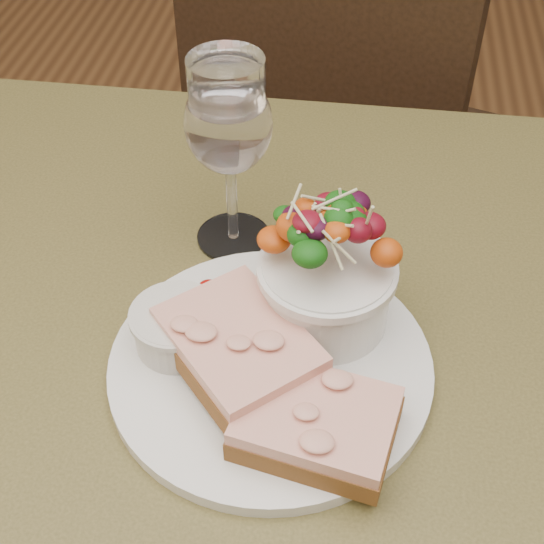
# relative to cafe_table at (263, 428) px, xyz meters

# --- Properties ---
(cafe_table) EXTENTS (0.80, 0.80, 0.75)m
(cafe_table) POSITION_rel_cafe_table_xyz_m (0.00, 0.00, 0.00)
(cafe_table) COLOR #3F3C1B
(cafe_table) RESTS_ON ground
(chair_far) EXTENTS (0.53, 0.53, 0.90)m
(chair_far) POSITION_rel_cafe_table_xyz_m (0.05, 0.71, -0.36)
(chair_far) COLOR black
(chair_far) RESTS_ON ground
(dinner_plate) EXTENTS (0.26, 0.26, 0.01)m
(dinner_plate) POSITION_rel_cafe_table_xyz_m (0.01, -0.01, 0.11)
(dinner_plate) COLOR white
(dinner_plate) RESTS_ON cafe_table
(sandwich_front) EXTENTS (0.13, 0.10, 0.03)m
(sandwich_front) POSITION_rel_cafe_table_xyz_m (0.05, -0.08, 0.13)
(sandwich_front) COLOR #513415
(sandwich_front) RESTS_ON dinner_plate
(sandwich_back) EXTENTS (0.15, 0.15, 0.03)m
(sandwich_back) POSITION_rel_cafe_table_xyz_m (-0.01, -0.02, 0.14)
(sandwich_back) COLOR #513415
(sandwich_back) RESTS_ON dinner_plate
(ramekin) EXTENTS (0.07, 0.07, 0.04)m
(ramekin) POSITION_rel_cafe_table_xyz_m (-0.07, -0.00, 0.13)
(ramekin) COLOR beige
(ramekin) RESTS_ON dinner_plate
(salad_bowl) EXTENTS (0.10, 0.10, 0.13)m
(salad_bowl) POSITION_rel_cafe_table_xyz_m (0.05, 0.04, 0.17)
(salad_bowl) COLOR white
(salad_bowl) RESTS_ON dinner_plate
(garnish) EXTENTS (0.05, 0.04, 0.02)m
(garnish) POSITION_rel_cafe_table_xyz_m (-0.04, 0.05, 0.12)
(garnish) COLOR #0B380A
(garnish) RESTS_ON dinner_plate
(wine_glass) EXTENTS (0.08, 0.08, 0.18)m
(wine_glass) POSITION_rel_cafe_table_xyz_m (-0.05, 0.14, 0.22)
(wine_glass) COLOR white
(wine_glass) RESTS_ON cafe_table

